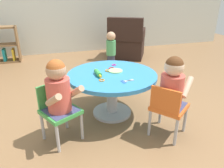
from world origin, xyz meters
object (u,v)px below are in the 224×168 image
at_px(craft_scissors, 126,81).
at_px(rolling_pin, 98,73).
at_px(seated_child_left, 58,88).
at_px(child_chair_right, 168,108).
at_px(toddler_standing, 111,49).
at_px(craft_table, 112,83).
at_px(armchair_dark, 127,43).
at_px(seated_child_right, 172,84).
at_px(child_chair_left, 58,110).

bearing_deg(craft_scissors, rolling_pin, 131.69).
relative_size(seated_child_left, child_chair_right, 0.95).
height_order(toddler_standing, craft_scissors, toddler_standing).
bearing_deg(craft_table, armchair_dark, 65.20).
relative_size(seated_child_left, seated_child_right, 1.00).
xyz_separation_m(craft_table, craft_scissors, (0.06, -0.25, 0.11)).
bearing_deg(armchair_dark, child_chair_right, -102.88).
xyz_separation_m(seated_child_right, armchair_dark, (0.59, 2.67, -0.22)).
bearing_deg(rolling_pin, seated_child_left, -144.01).
bearing_deg(toddler_standing, child_chair_right, -92.10).
xyz_separation_m(child_chair_left, armchair_dark, (1.60, 2.43, 0.00)).
xyz_separation_m(seated_child_left, toddler_standing, (1.04, 1.83, -0.17)).
height_order(child_chair_left, armchair_dark, armchair_dark).
xyz_separation_m(craft_table, seated_child_left, (-0.58, -0.32, 0.15)).
distance_m(child_chair_left, toddler_standing, 2.09).
height_order(craft_table, rolling_pin, rolling_pin).
xyz_separation_m(child_chair_left, rolling_pin, (0.44, 0.27, 0.21)).
relative_size(craft_table, child_chair_left, 1.80).
bearing_deg(seated_child_right, craft_scissors, 142.36).
relative_size(craft_table, rolling_pin, 4.19).
xyz_separation_m(seated_child_right, rolling_pin, (-0.57, 0.51, -0.02)).
distance_m(seated_child_left, craft_scissors, 0.65).
xyz_separation_m(craft_table, child_chair_right, (0.38, -0.55, -0.08)).
xyz_separation_m(child_chair_left, craft_scissors, (0.66, 0.03, 0.19)).
distance_m(seated_child_left, seated_child_right, 1.01).
height_order(child_chair_left, seated_child_right, seated_child_right).
bearing_deg(child_chair_right, toddler_standing, 87.90).
relative_size(seated_child_right, toddler_standing, 0.76).
relative_size(seated_child_right, armchair_dark, 0.52).
bearing_deg(seated_child_right, seated_child_left, 168.31).
relative_size(craft_table, toddler_standing, 1.44).
height_order(seated_child_left, seated_child_right, same).
relative_size(armchair_dark, rolling_pin, 4.22).
height_order(armchair_dark, rolling_pin, armchair_dark).
distance_m(seated_child_right, armchair_dark, 2.75).
height_order(child_chair_right, craft_scissors, child_chair_right).
distance_m(toddler_standing, rolling_pin, 1.65).
bearing_deg(rolling_pin, seated_child_right, -42.22).
bearing_deg(craft_scissors, seated_child_left, -174.48).
bearing_deg(child_chair_left, craft_table, 25.01).
xyz_separation_m(craft_table, toddler_standing, (0.45, 1.52, -0.03)).
bearing_deg(seated_child_left, craft_table, 28.45).
xyz_separation_m(child_chair_left, toddler_standing, (1.05, 1.80, 0.05)).
xyz_separation_m(craft_table, seated_child_right, (0.41, -0.52, 0.15)).
distance_m(seated_child_left, toddler_standing, 2.11).
bearing_deg(seated_child_right, armchair_dark, 77.65).
bearing_deg(seated_child_left, toddler_standing, 60.52).
distance_m(child_chair_left, child_chair_right, 1.01).
relative_size(child_chair_left, rolling_pin, 2.33).
distance_m(craft_table, child_chair_right, 0.67).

